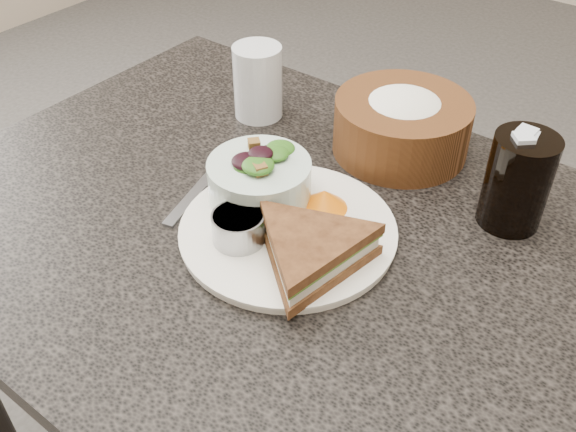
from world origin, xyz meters
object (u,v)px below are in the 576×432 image
(dressing_ramekin, at_px, (239,228))
(cola_glass, at_px, (519,177))
(salad_bowl, at_px, (259,174))
(water_glass, at_px, (258,82))
(dining_table, at_px, (293,407))
(bread_basket, at_px, (403,117))
(sandwich, at_px, (311,251))
(dinner_plate, at_px, (288,231))

(dressing_ramekin, distance_m, cola_glass, 0.34)
(salad_bowl, bearing_deg, water_glass, 129.85)
(dining_table, height_order, bread_basket, bread_basket)
(bread_basket, distance_m, cola_glass, 0.20)
(cola_glass, bearing_deg, sandwich, -121.99)
(dinner_plate, height_order, salad_bowl, salad_bowl)
(dining_table, bearing_deg, dinner_plate, -114.50)
(sandwich, bearing_deg, dinner_plate, -172.06)
(sandwich, height_order, cola_glass, cola_glass)
(dinner_plate, bearing_deg, dressing_ramekin, -122.10)
(dinner_plate, xyz_separation_m, sandwich, (0.06, -0.04, 0.03))
(dinner_plate, relative_size, dressing_ramekin, 4.16)
(bread_basket, xyz_separation_m, water_glass, (-0.23, -0.05, 0.00))
(dining_table, height_order, water_glass, water_glass)
(cola_glass, bearing_deg, dining_table, -137.55)
(salad_bowl, distance_m, water_glass, 0.23)
(bread_basket, bearing_deg, dining_table, -92.50)
(dining_table, bearing_deg, water_glass, 138.14)
(dressing_ramekin, distance_m, bread_basket, 0.31)
(sandwich, relative_size, salad_bowl, 1.32)
(cola_glass, bearing_deg, dinner_plate, -136.82)
(dinner_plate, xyz_separation_m, cola_glass, (0.20, 0.19, 0.06))
(bread_basket, bearing_deg, dinner_plate, -93.30)
(dinner_plate, bearing_deg, dining_table, 65.50)
(dressing_ramekin, bearing_deg, dining_table, 58.87)
(sandwich, distance_m, water_glass, 0.36)
(dressing_ramekin, xyz_separation_m, cola_glass, (0.24, 0.24, 0.04))
(dinner_plate, height_order, water_glass, water_glass)
(dining_table, bearing_deg, salad_bowl, 166.39)
(dinner_plate, distance_m, water_glass, 0.30)
(bread_basket, height_order, water_glass, water_glass)
(water_glass, bearing_deg, dressing_ramekin, -54.87)
(bread_basket, xyz_separation_m, cola_glass, (0.19, -0.06, 0.01))
(water_glass, bearing_deg, dinner_plate, -43.57)
(dressing_ramekin, bearing_deg, water_glass, 125.13)
(sandwich, xyz_separation_m, salad_bowl, (-0.13, 0.06, 0.01))
(dining_table, xyz_separation_m, bread_basket, (0.01, 0.24, 0.43))
(sandwich, bearing_deg, cola_glass, 97.72)
(sandwich, bearing_deg, dining_table, -179.18)
(dining_table, height_order, dinner_plate, dinner_plate)
(sandwich, distance_m, bread_basket, 0.29)
(dining_table, relative_size, water_glass, 8.83)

